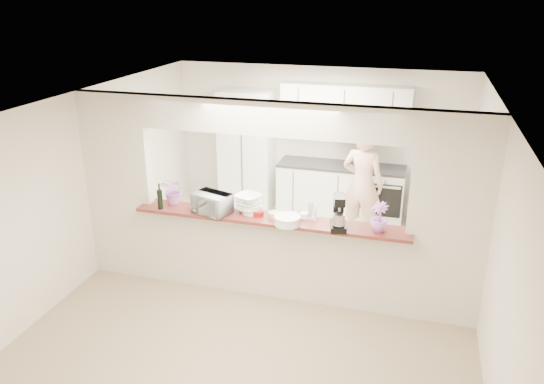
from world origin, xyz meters
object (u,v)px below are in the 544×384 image
at_px(toaster_oven, 212,203).
at_px(person, 362,185).
at_px(stand_mixer, 339,214).
at_px(refrigerator, 441,180).

xyz_separation_m(toaster_oven, person, (1.61, 2.06, -0.33)).
bearing_deg(stand_mixer, refrigerator, 66.65).
distance_m(refrigerator, person, 1.35).
bearing_deg(toaster_oven, stand_mixer, 16.36).
height_order(stand_mixer, person, person).
bearing_deg(toaster_oven, person, 69.63).
height_order(refrigerator, person, person).
relative_size(toaster_oven, stand_mixer, 1.08).
height_order(toaster_oven, person, person).
xyz_separation_m(refrigerator, person, (-1.16, -0.69, 0.04)).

